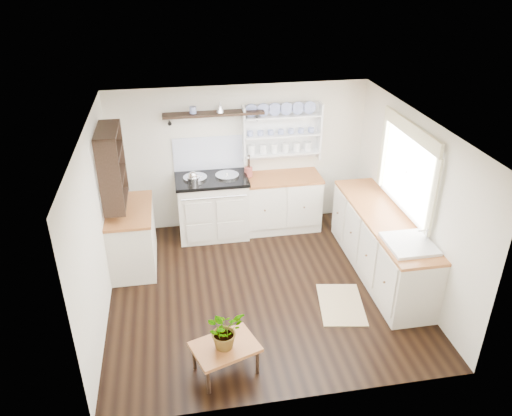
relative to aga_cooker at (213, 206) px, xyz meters
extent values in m
cube|color=black|center=(0.49, -1.57, -0.50)|extent=(4.00, 3.80, 0.01)
cube|color=silver|center=(0.49, 0.33, 0.65)|extent=(4.00, 0.02, 2.30)
cube|color=silver|center=(2.49, -1.57, 0.65)|extent=(0.02, 3.80, 2.30)
cube|color=silver|center=(-1.51, -1.57, 0.65)|extent=(0.02, 3.80, 2.30)
cube|color=white|center=(0.49, -1.57, 1.80)|extent=(4.00, 3.80, 0.01)
cube|color=white|center=(2.45, -1.42, 1.00)|extent=(0.04, 1.40, 1.00)
cube|color=white|center=(2.43, -1.42, 1.00)|extent=(0.02, 1.50, 1.10)
cube|color=#F0EEC0|center=(2.41, -1.42, 1.58)|extent=(0.04, 1.55, 0.18)
cube|color=beige|center=(0.00, 0.00, -0.03)|extent=(1.06, 0.69, 0.94)
cube|color=black|center=(0.00, 0.00, 0.46)|extent=(1.10, 0.73, 0.05)
cylinder|color=silver|center=(-0.24, 0.00, 0.50)|extent=(0.36, 0.36, 0.03)
cylinder|color=silver|center=(0.24, 0.00, 0.50)|extent=(0.36, 0.36, 0.03)
cylinder|color=silver|center=(0.00, -0.39, 0.33)|extent=(0.96, 0.02, 0.02)
cube|color=silver|center=(1.09, 0.03, -0.06)|extent=(1.25, 0.60, 0.88)
cube|color=brown|center=(1.09, 0.03, 0.38)|extent=(1.27, 0.63, 0.04)
cube|color=silver|center=(2.19, -1.47, -0.06)|extent=(0.60, 2.40, 0.88)
cube|color=brown|center=(2.19, -1.47, 0.38)|extent=(0.62, 2.43, 0.04)
cube|color=white|center=(2.19, -2.22, 0.30)|extent=(0.55, 0.60, 0.28)
cylinder|color=silver|center=(2.39, -2.22, 0.50)|extent=(0.02, 0.02, 0.22)
cube|color=silver|center=(-1.21, -0.67, -0.06)|extent=(0.60, 1.10, 0.88)
cube|color=brown|center=(-1.21, -0.67, 0.38)|extent=(0.62, 1.13, 0.04)
cube|color=white|center=(1.14, 0.31, 1.05)|extent=(1.20, 0.03, 0.90)
cube|color=white|center=(1.14, 0.22, 1.05)|extent=(1.20, 0.22, 0.02)
cylinder|color=navy|center=(1.14, 0.23, 1.32)|extent=(0.20, 0.02, 0.20)
cube|color=black|center=(0.09, 0.20, 1.42)|extent=(1.50, 0.24, 0.04)
cone|color=black|center=(-0.56, 0.27, 1.31)|extent=(0.06, 0.20, 0.06)
cone|color=black|center=(0.74, 0.27, 1.31)|extent=(0.06, 0.20, 0.06)
cube|color=black|center=(-1.35, -0.67, 1.05)|extent=(0.28, 0.80, 1.05)
cylinder|color=#A3463B|center=(0.59, 0.11, 0.48)|extent=(0.13, 0.13, 0.15)
cube|color=brown|center=(-0.16, -2.97, -0.16)|extent=(0.79, 0.67, 0.04)
cylinder|color=black|center=(-0.37, -3.24, -0.34)|extent=(0.04, 0.04, 0.32)
cylinder|color=black|center=(-0.49, -2.88, -0.34)|extent=(0.04, 0.04, 0.32)
cylinder|color=black|center=(0.17, -3.06, -0.34)|extent=(0.04, 0.04, 0.32)
cylinder|color=black|center=(0.05, -2.70, -0.34)|extent=(0.04, 0.04, 0.32)
imported|color=#3F7233|center=(-0.16, -2.97, 0.08)|extent=(0.50, 0.49, 0.43)
cube|color=#9F8A5C|center=(1.44, -2.10, -0.49)|extent=(0.69, 0.93, 0.02)
camera|label=1|loc=(-0.52, -6.96, 3.61)|focal=35.00mm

